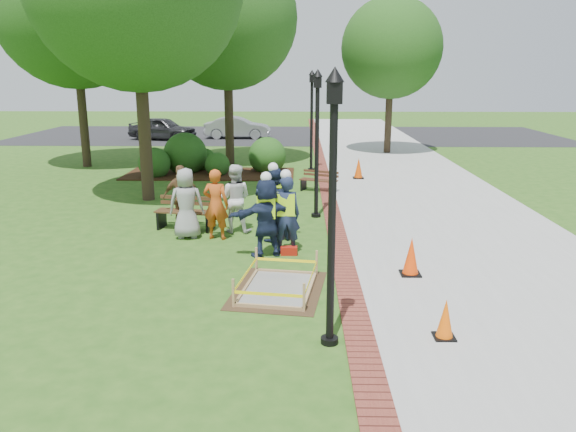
{
  "coord_description": "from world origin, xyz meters",
  "views": [
    {
      "loc": [
        0.77,
        -11.14,
        4.19
      ],
      "look_at": [
        0.5,
        1.2,
        1.0
      ],
      "focal_mm": 35.0,
      "sensor_mm": 36.0,
      "label": 1
    }
  ],
  "objects_px": {
    "wet_concrete_pad": "(278,279)",
    "hivis_worker_a": "(266,215)",
    "lamp_near": "(333,190)",
    "hivis_worker_c": "(273,203)",
    "bench_near": "(186,219)",
    "hivis_worker_b": "(286,213)",
    "cone_front": "(445,320)"
  },
  "relations": [
    {
      "from": "wet_concrete_pad",
      "to": "hivis_worker_a",
      "type": "relative_size",
      "value": 1.26
    },
    {
      "from": "hivis_worker_a",
      "to": "wet_concrete_pad",
      "type": "bearing_deg",
      "value": -80.7
    },
    {
      "from": "hivis_worker_b",
      "to": "hivis_worker_c",
      "type": "relative_size",
      "value": 1.0
    },
    {
      "from": "wet_concrete_pad",
      "to": "cone_front",
      "type": "bearing_deg",
      "value": -36.08
    },
    {
      "from": "wet_concrete_pad",
      "to": "cone_front",
      "type": "relative_size",
      "value": 3.7
    },
    {
      "from": "wet_concrete_pad",
      "to": "bench_near",
      "type": "height_order",
      "value": "bench_near"
    },
    {
      "from": "bench_near",
      "to": "wet_concrete_pad",
      "type": "bearing_deg",
      "value": -58.36
    },
    {
      "from": "cone_front",
      "to": "lamp_near",
      "type": "height_order",
      "value": "lamp_near"
    },
    {
      "from": "cone_front",
      "to": "hivis_worker_b",
      "type": "xyz_separation_m",
      "value": [
        -2.67,
        4.36,
        0.66
      ]
    },
    {
      "from": "wet_concrete_pad",
      "to": "cone_front",
      "type": "xyz_separation_m",
      "value": [
        2.76,
        -2.01,
        0.09
      ]
    },
    {
      "from": "wet_concrete_pad",
      "to": "hivis_worker_b",
      "type": "distance_m",
      "value": 2.47
    },
    {
      "from": "hivis_worker_c",
      "to": "hivis_worker_a",
      "type": "bearing_deg",
      "value": -94.8
    },
    {
      "from": "lamp_near",
      "to": "hivis_worker_b",
      "type": "xyz_separation_m",
      "value": [
        -0.81,
        4.55,
        -1.49
      ]
    },
    {
      "from": "wet_concrete_pad",
      "to": "hivis_worker_a",
      "type": "distance_m",
      "value": 2.28
    },
    {
      "from": "lamp_near",
      "to": "hivis_worker_a",
      "type": "height_order",
      "value": "lamp_near"
    },
    {
      "from": "hivis_worker_a",
      "to": "lamp_near",
      "type": "bearing_deg",
      "value": -73.89
    },
    {
      "from": "lamp_near",
      "to": "hivis_worker_b",
      "type": "distance_m",
      "value": 4.86
    },
    {
      "from": "cone_front",
      "to": "lamp_near",
      "type": "xyz_separation_m",
      "value": [
        -1.86,
        -0.2,
        2.15
      ]
    },
    {
      "from": "bench_near",
      "to": "hivis_worker_b",
      "type": "height_order",
      "value": "hivis_worker_b"
    },
    {
      "from": "bench_near",
      "to": "hivis_worker_b",
      "type": "xyz_separation_m",
      "value": [
        2.78,
        -2.02,
        0.71
      ]
    },
    {
      "from": "lamp_near",
      "to": "bench_near",
      "type": "bearing_deg",
      "value": 118.66
    },
    {
      "from": "wet_concrete_pad",
      "to": "lamp_near",
      "type": "height_order",
      "value": "lamp_near"
    },
    {
      "from": "hivis_worker_a",
      "to": "hivis_worker_c",
      "type": "height_order",
      "value": "hivis_worker_c"
    },
    {
      "from": "cone_front",
      "to": "hivis_worker_a",
      "type": "xyz_separation_m",
      "value": [
        -3.11,
        4.13,
        0.66
      ]
    },
    {
      "from": "bench_near",
      "to": "hivis_worker_c",
      "type": "relative_size",
      "value": 0.84
    },
    {
      "from": "wet_concrete_pad",
      "to": "bench_near",
      "type": "bearing_deg",
      "value": 121.64
    },
    {
      "from": "lamp_near",
      "to": "hivis_worker_a",
      "type": "bearing_deg",
      "value": 106.11
    },
    {
      "from": "hivis_worker_a",
      "to": "hivis_worker_c",
      "type": "bearing_deg",
      "value": 85.2
    },
    {
      "from": "wet_concrete_pad",
      "to": "lamp_near",
      "type": "bearing_deg",
      "value": -67.75
    },
    {
      "from": "bench_near",
      "to": "hivis_worker_c",
      "type": "xyz_separation_m",
      "value": [
        2.44,
        -1.02,
        0.71
      ]
    },
    {
      "from": "wet_concrete_pad",
      "to": "lamp_near",
      "type": "relative_size",
      "value": 0.59
    },
    {
      "from": "lamp_near",
      "to": "hivis_worker_c",
      "type": "xyz_separation_m",
      "value": [
        -1.15,
        5.56,
        -1.49
      ]
    }
  ]
}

